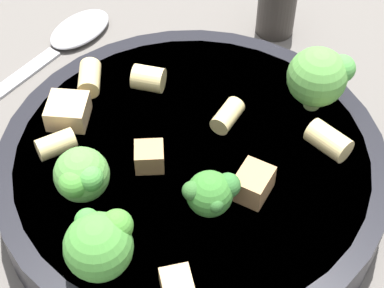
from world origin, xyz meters
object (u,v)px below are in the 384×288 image
Objects in this scene: broccoli_floret_2 at (211,193)px; chicken_chunk_0 at (68,111)px; broccoli_floret_0 at (320,77)px; rigatoni_2 at (89,78)px; spoon at (59,45)px; rigatoni_4 at (148,79)px; chicken_chunk_1 at (253,184)px; pasta_bowl at (192,172)px; broccoli_floret_3 at (99,245)px; rigatoni_1 at (56,144)px; chicken_chunk_2 at (177,285)px; broccoli_floret_1 at (81,176)px; rigatoni_0 at (228,116)px; chicken_chunk_3 at (149,157)px; rigatoni_3 at (329,140)px.

chicken_chunk_0 is (0.11, -0.05, -0.01)m from broccoli_floret_2.
broccoli_floret_0 is 0.15m from rigatoni_2.
broccoli_floret_2 is 0.23m from spoon.
chicken_chunk_1 is (-0.09, 0.07, -0.00)m from rigatoni_4.
spoon is (0.14, -0.12, -0.02)m from pasta_bowl.
broccoli_floret_3 is 1.69× the size of rigatoni_1.
chicken_chunk_2 is (-0.10, 0.10, -0.00)m from chicken_chunk_0.
broccoli_floret_0 is 1.26× the size of broccoli_floret_1.
chicken_chunk_1 is at bearing 72.33° from broccoli_floret_0.
rigatoni_0 is 0.13m from chicken_chunk_2.
chicken_chunk_0 is 1.43× the size of chicken_chunk_2.
broccoli_floret_3 is at bearing 46.16° from broccoli_floret_2.
rigatoni_1 is 1.34× the size of chicken_chunk_3.
broccoli_floret_0 is at bearing -160.87° from chicken_chunk_0.
broccoli_floret_0 reaches higher than chicken_chunk_2.
rigatoni_3 is 1.52× the size of chicken_chunk_2.
broccoli_floret_2 is 1.34× the size of rigatoni_1.
broccoli_floret_0 is 1.89× the size of rigatoni_0.
broccoli_floret_1 reaches higher than chicken_chunk_1.
rigatoni_0 is 0.89× the size of rigatoni_3.
broccoli_floret_2 is at bearing -173.54° from broccoli_floret_1.
broccoli_floret_0 is 0.11m from rigatoni_4.
rigatoni_2 is 0.04m from rigatoni_4.
pasta_bowl is 1.35× the size of spoon.
rigatoni_2 is (0.00, -0.06, 0.00)m from rigatoni_1.
pasta_bowl is 10.75× the size of chicken_chunk_1.
broccoli_floret_3 is 1.46× the size of rigatoni_3.
pasta_bowl is at bearing 42.52° from broccoli_floret_0.
rigatoni_4 reaches higher than pasta_bowl.
broccoli_floret_1 is at bearing 29.15° from rigatoni_3.
broccoli_floret_0 is 1.78× the size of chicken_chunk_0.
chicken_chunk_3 reaches higher than pasta_bowl.
rigatoni_1 is 1.32× the size of chicken_chunk_2.
rigatoni_1 is 0.16m from spoon.
rigatoni_0 is 0.10m from rigatoni_2.
broccoli_floret_0 reaches higher than chicken_chunk_3.
rigatoni_0 is at bearing -152.25° from rigatoni_1.
rigatoni_2 is at bearing -66.63° from broccoli_floret_3.
broccoli_floret_1 reaches higher than chicken_chunk_3.
rigatoni_1 is 0.12m from chicken_chunk_2.
broccoli_floret_2 is 0.07m from broccoli_floret_3.
broccoli_floret_0 is 1.67× the size of rigatoni_3.
rigatoni_2 reaches higher than rigatoni_0.
spoon is at bearing -22.16° from rigatoni_3.
pasta_bowl is 0.06m from broccoli_floret_2.
broccoli_floret_2 is 1.79× the size of chicken_chunk_3.
chicken_chunk_1 is at bearing 49.43° from rigatoni_3.
pasta_bowl is 6.86× the size of broccoli_floret_1.
rigatoni_3 is 0.13m from rigatoni_4.
chicken_chunk_3 is (-0.06, 0.06, -0.00)m from rigatoni_2.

